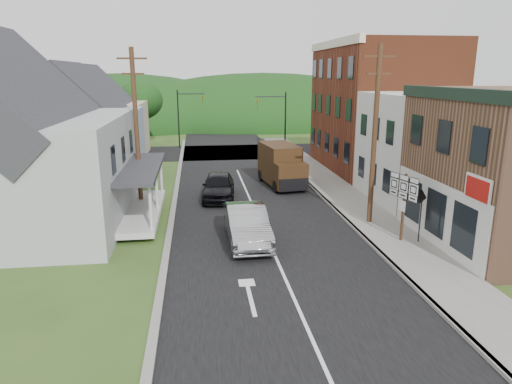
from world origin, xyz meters
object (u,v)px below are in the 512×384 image
object	(u,v)px
dark_sedan	(219,186)
delivery_van	(281,165)
warning_sign	(421,208)
route_sign_cluster	(403,198)
silver_sedan	(247,225)

from	to	relation	value
dark_sedan	delivery_van	xyz separation A→B (m)	(4.50, 2.87, 0.63)
delivery_van	warning_sign	xyz separation A→B (m)	(4.14, -11.99, 0.30)
route_sign_cluster	warning_sign	world-z (taller)	route_sign_cluster
silver_sedan	warning_sign	bearing A→B (deg)	-11.05
delivery_van	warning_sign	bearing A→B (deg)	-78.75
route_sign_cluster	delivery_van	bearing A→B (deg)	90.39
dark_sedan	route_sign_cluster	world-z (taller)	route_sign_cluster
warning_sign	delivery_van	bearing A→B (deg)	93.07
silver_sedan	warning_sign	world-z (taller)	warning_sign
warning_sign	silver_sedan	bearing A→B (deg)	154.30
dark_sedan	route_sign_cluster	bearing A→B (deg)	-43.31
silver_sedan	delivery_van	size ratio (longest dim) A/B	0.96
silver_sedan	warning_sign	size ratio (longest dim) A/B	2.04
silver_sedan	warning_sign	xyz separation A→B (m)	(7.73, -1.33, 0.91)
silver_sedan	route_sign_cluster	xyz separation A→B (m)	(7.00, -1.06, 1.34)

